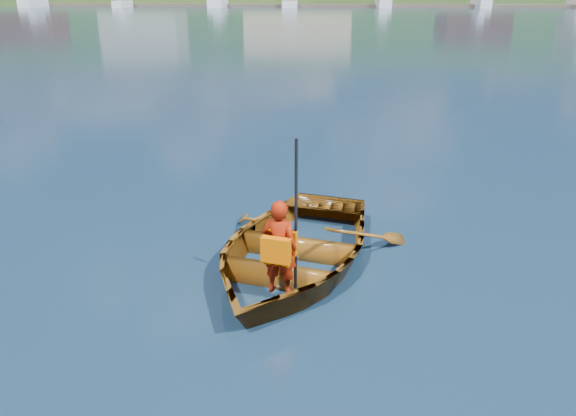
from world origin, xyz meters
The scene contains 5 objects.
ground centered at (0.00, 0.00, 0.00)m, with size 600.00×600.00×0.00m.
rowboat centered at (-0.94, 0.57, 0.25)m, with size 3.71×4.45×0.79m.
child_paddler centered at (-1.06, -0.33, 0.68)m, with size 0.49×0.41×1.85m.
dock centered at (-11.85, 148.00, 0.40)m, with size 159.94×13.91×0.80m.
marina_yachts centered at (-7.07, 143.29, 1.40)m, with size 139.30×12.71×4.29m.
Camera 1 is at (-0.71, -6.20, 3.42)m, focal length 35.00 mm.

